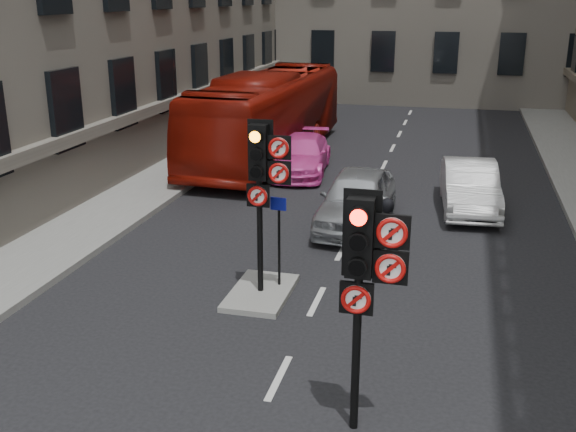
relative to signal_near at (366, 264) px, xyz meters
The scene contains 11 objects.
pavement_left 14.24m from the signal_near, 128.28° to the left, with size 3.00×50.00×0.16m, color gray.
centre_island 5.44m from the signal_near, 123.83° to the left, with size 1.20×2.00×0.12m, color gray.
signal_near is the anchor object (origin of this frame).
signal_far 4.77m from the signal_near, 123.02° to the left, with size 0.91×0.40×3.58m.
car_silver 9.28m from the signal_near, 99.11° to the left, with size 1.80×4.48×1.53m, color #A9ADB1.
car_white 11.45m from the signal_near, 82.28° to the left, with size 1.49×4.26×1.40m, color silver.
car_pink 14.89m from the signal_near, 106.51° to the left, with size 1.80×4.44×1.29m, color #F147B0.
bus_red 17.27m from the signal_near, 110.31° to the left, with size 2.73×11.66×3.25m, color maroon.
motorcycle 9.61m from the signal_near, 99.60° to the left, with size 0.48×1.69×1.02m, color black.
motorcyclist 6.15m from the signal_near, 93.15° to the left, with size 0.64×0.42×1.76m, color black.
info_sign 5.13m from the signal_near, 118.60° to the left, with size 0.34×0.11×1.95m.
Camera 1 is at (2.54, -7.35, 6.01)m, focal length 42.00 mm.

